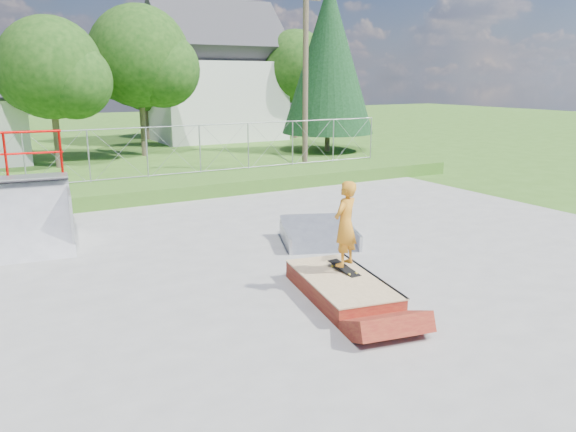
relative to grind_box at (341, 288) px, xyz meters
name	(u,v)px	position (x,y,z in m)	size (l,w,h in m)	color
ground	(295,278)	(-0.22, 1.32, -0.20)	(120.00, 120.00, 0.00)	#38621C
concrete_pad	(295,277)	(-0.22, 1.32, -0.18)	(20.00, 16.00, 0.04)	gray
grass_berm	(157,189)	(-0.22, 10.82, 0.05)	(24.00, 3.00, 0.50)	#38621C
grind_box	(341,288)	(0.00, 0.00, 0.00)	(1.74, 2.83, 0.39)	maroon
quarter_pipe	(6,196)	(-5.09, 6.09, 1.16)	(2.72, 2.30, 2.72)	#A2A3A9
flat_bank_ramp	(319,234)	(1.49, 3.09, 0.07)	(1.72, 1.83, 0.53)	#A2A3A9
skateboard	(344,269)	(0.27, 0.29, 0.24)	(0.22, 0.80, 0.02)	black
skater	(345,228)	(0.27, 0.29, 1.05)	(0.59, 0.39, 1.62)	orange
chain_link_fence	(147,152)	(-0.22, 11.82, 1.20)	(20.00, 0.06, 1.80)	#93969B
gable_house	(214,80)	(8.78, 27.32, 3.64)	(8.40, 6.08, 8.94)	silver
utility_pole	(305,77)	(7.28, 13.32, 3.80)	(0.24, 0.24, 8.00)	brown
tree_left_near	(57,72)	(-1.97, 19.16, 4.04)	(4.76, 4.48, 6.65)	brown
tree_center	(146,60)	(2.56, 21.13, 4.65)	(5.44, 5.12, 7.60)	brown
tree_right_far	(300,69)	(14.04, 25.15, 4.35)	(5.10, 4.80, 7.12)	brown
tree_back_mid	(150,84)	(4.99, 29.18, 3.43)	(4.08, 3.84, 5.70)	brown
conifer_tree	(329,58)	(11.78, 18.32, 4.85)	(5.04, 5.04, 9.10)	brown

